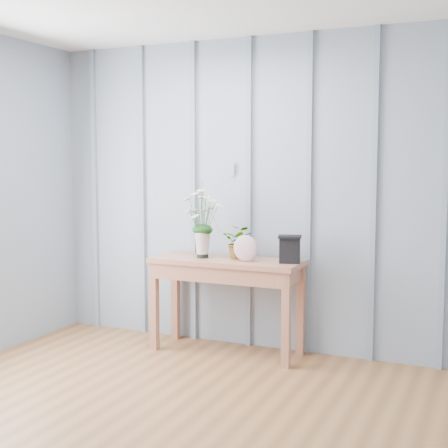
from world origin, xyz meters
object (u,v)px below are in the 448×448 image
at_px(sideboard, 227,273).
at_px(felt_disc_vessel, 246,248).
at_px(daisy_vase, 202,212).
at_px(carved_box, 290,249).

bearing_deg(sideboard, felt_disc_vessel, -19.57).
height_order(sideboard, daisy_vase, daisy_vase).
bearing_deg(daisy_vase, felt_disc_vessel, -6.01).
height_order(felt_disc_vessel, carved_box, carved_box).
relative_size(sideboard, felt_disc_vessel, 5.91).
distance_m(sideboard, felt_disc_vessel, 0.29).
relative_size(sideboard, carved_box, 5.76).
relative_size(felt_disc_vessel, carved_box, 0.97).
bearing_deg(carved_box, daisy_vase, -177.08).
bearing_deg(carved_box, sideboard, -178.88).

